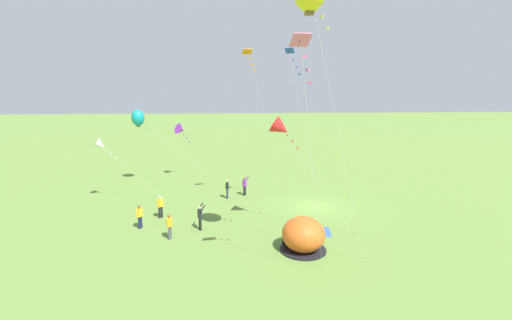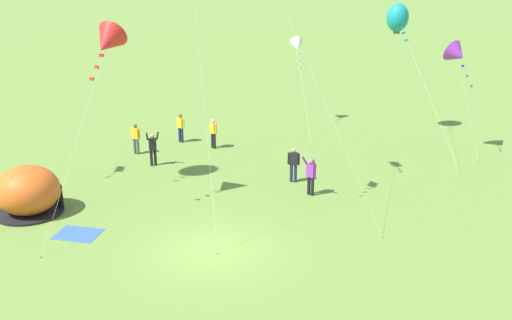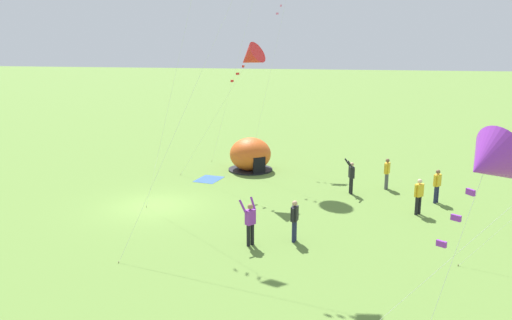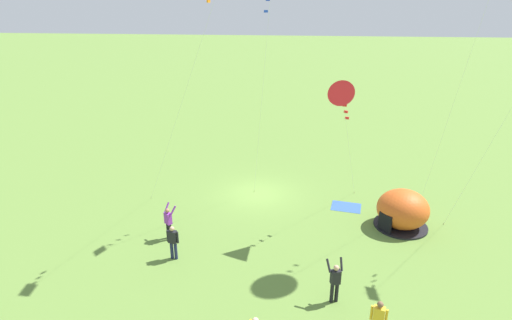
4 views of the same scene
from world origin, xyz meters
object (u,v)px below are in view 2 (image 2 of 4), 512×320
at_px(person_arms_raised, 153,147).
at_px(kite_white, 297,46).
at_px(person_near_tent, 294,163).
at_px(person_flying_kite, 311,174).
at_px(person_far_back, 213,132).
at_px(kite_red, 107,42).
at_px(kite_purple, 457,54).
at_px(person_strolling, 136,137).
at_px(popup_tent, 28,191).
at_px(kite_teal, 398,18).
at_px(person_watching_sky, 181,126).

height_order(person_arms_raised, kite_white, kite_white).
distance_m(person_near_tent, person_flying_kite, 1.82).
distance_m(person_far_back, kite_red, 11.13).
bearing_deg(kite_purple, person_arms_raised, -168.70).
xyz_separation_m(person_strolling, kite_white, (8.73, 7.06, 4.10)).
bearing_deg(kite_purple, person_near_tent, -149.12).
xyz_separation_m(popup_tent, person_strolling, (2.42, 8.34, -0.03)).
bearing_deg(person_near_tent, person_strolling, 156.43).
xyz_separation_m(person_flying_kite, kite_white, (-0.78, 12.50, 4.07)).
bearing_deg(kite_purple, person_strolling, -175.76).
bearing_deg(person_far_back, person_arms_raised, -130.10).
height_order(person_flying_kite, kite_white, kite_white).
bearing_deg(kite_purple, person_far_back, 179.68).
relative_size(person_near_tent, person_flying_kite, 0.91).
relative_size(person_arms_raised, kite_purple, 0.30).
bearing_deg(kite_teal, kite_red, -136.51).
xyz_separation_m(kite_red, kite_white, (7.52, 14.52, -2.06)).
distance_m(person_flying_kite, kite_white, 13.17).
distance_m(person_flying_kite, kite_teal, 13.22).
bearing_deg(person_arms_raised, person_strolling, 126.55).
height_order(person_watching_sky, kite_purple, kite_purple).
height_order(person_near_tent, kite_teal, kite_teal).
distance_m(person_strolling, person_far_back, 4.33).
bearing_deg(kite_white, kite_purple, -34.38).
bearing_deg(kite_white, kite_red, -117.37).
xyz_separation_m(popup_tent, person_arms_raised, (3.81, 6.45, 0.00)).
relative_size(person_flying_kite, kite_teal, 0.24).
distance_m(person_near_tent, kite_teal, 12.32).
xyz_separation_m(person_strolling, person_far_back, (4.11, 1.35, 0.00)).
height_order(person_strolling, kite_purple, kite_purple).
bearing_deg(person_strolling, person_flying_kite, -29.79).
height_order(person_arms_raised, person_near_tent, person_arms_raised).
relative_size(person_near_tent, kite_teal, 0.22).
bearing_deg(popup_tent, kite_red, 13.58).
bearing_deg(person_arms_raised, person_watching_sky, 81.42).
xyz_separation_m(kite_white, kite_teal, (5.83, -1.86, 1.94)).
height_order(person_near_tent, person_flying_kite, person_flying_kite).
distance_m(popup_tent, person_flying_kite, 12.27).
distance_m(person_arms_raised, kite_teal, 16.11).
distance_m(kite_white, kite_teal, 6.42).
relative_size(kite_white, kite_teal, 0.71).
height_order(popup_tent, person_flying_kite, popup_tent).
xyz_separation_m(person_arms_raised, person_near_tent, (7.31, -1.92, -0.03)).
bearing_deg(kite_teal, popup_tent, -141.43).
xyz_separation_m(person_far_back, kite_white, (4.62, 5.72, 4.10)).
bearing_deg(person_flying_kite, person_watching_sky, 133.63).
distance_m(popup_tent, kite_purple, 22.29).
height_order(person_watching_sky, person_far_back, same).
xyz_separation_m(popup_tent, person_near_tent, (11.12, 4.54, -0.03)).
relative_size(person_arms_raised, kite_red, 0.24).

